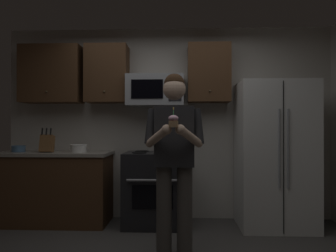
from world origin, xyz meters
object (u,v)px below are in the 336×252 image
object	(u,v)px
microwave	(155,91)
cupcake	(173,121)
refrigerator	(275,155)
knife_block	(47,143)
bowl_small_colored	(19,149)
bowl_large_white	(79,148)
person	(174,152)
oven_range	(155,188)

from	to	relation	value
microwave	cupcake	bearing A→B (deg)	-79.48
microwave	refrigerator	distance (m)	1.72
knife_block	bowl_small_colored	world-z (taller)	knife_block
bowl_large_white	person	distance (m)	1.61
oven_range	knife_block	xyz separation A→B (m)	(-1.38, -0.03, 0.57)
bowl_small_colored	oven_range	bearing A→B (deg)	-0.43
oven_range	bowl_large_white	world-z (taller)	bowl_large_white
bowl_small_colored	cupcake	bearing A→B (deg)	-33.62
cupcake	refrigerator	bearing A→B (deg)	46.87
oven_range	refrigerator	size ratio (longest dim) A/B	0.52
oven_range	refrigerator	distance (m)	1.56
knife_block	bowl_small_colored	distance (m)	0.40
bowl_large_white	cupcake	size ratio (longest dim) A/B	1.22
refrigerator	bowl_small_colored	xyz separation A→B (m)	(-3.28, 0.05, 0.06)
refrigerator	cupcake	xyz separation A→B (m)	(-1.23, -1.31, 0.39)
oven_range	microwave	xyz separation A→B (m)	(0.00, 0.12, 1.26)
bowl_large_white	person	xyz separation A→B (m)	(1.25, -1.01, 0.02)
microwave	bowl_small_colored	bearing A→B (deg)	-176.58
refrigerator	cupcake	size ratio (longest dim) A/B	10.35
oven_range	bowl_small_colored	size ratio (longest dim) A/B	5.26
microwave	bowl_large_white	distance (m)	1.24
knife_block	bowl_small_colored	size ratio (longest dim) A/B	1.81
microwave	refrigerator	xyz separation A→B (m)	(1.50, -0.16, -0.82)
refrigerator	microwave	bearing A→B (deg)	173.97
oven_range	cupcake	distance (m)	1.61
oven_range	microwave	size ratio (longest dim) A/B	1.26
refrigerator	bowl_large_white	bearing A→B (deg)	179.36
microwave	cupcake	world-z (taller)	microwave
refrigerator	bowl_small_colored	bearing A→B (deg)	179.08
bowl_large_white	cupcake	world-z (taller)	cupcake
bowl_large_white	cupcake	distance (m)	1.86
oven_range	person	distance (m)	1.18
microwave	cupcake	size ratio (longest dim) A/B	4.26
cupcake	knife_block	bearing A→B (deg)	141.44
refrigerator	knife_block	xyz separation A→B (m)	(-2.88, 0.01, 0.13)
refrigerator	person	xyz separation A→B (m)	(-1.23, -0.98, 0.10)
refrigerator	bowl_small_colored	distance (m)	3.28
bowl_large_white	cupcake	bearing A→B (deg)	-46.89
knife_block	cupcake	size ratio (longest dim) A/B	1.84
person	cupcake	bearing A→B (deg)	-90.00
microwave	refrigerator	size ratio (longest dim) A/B	0.41
microwave	bowl_small_colored	distance (m)	1.93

